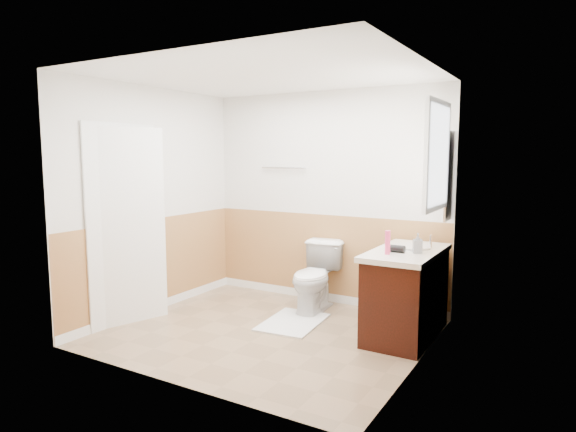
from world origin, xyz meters
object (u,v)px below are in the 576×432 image
Objects in this scene: toilet at (315,277)px; soap_dispenser at (418,243)px; vanity_cabinet at (406,296)px; bath_mat at (293,322)px; lotion_bottle at (388,243)px.

soap_dispenser is at bearing -20.84° from toilet.
toilet is 4.18× the size of soap_dispenser.
soap_dispenser is (0.12, -0.09, 0.54)m from vanity_cabinet.
bath_mat is (0.00, -0.50, -0.38)m from toilet.
lotion_bottle reaches higher than vanity_cabinet.
toilet is at bearing 151.73° from lotion_bottle.
vanity_cabinet is 5.93× the size of soap_dispenser.
bath_mat is 4.31× the size of soap_dispenser.
soap_dispenser reaches higher than bath_mat.
toilet reaches higher than bath_mat.
toilet is 1.16m from vanity_cabinet.
vanity_cabinet is (1.13, 0.24, 0.39)m from bath_mat.
lotion_bottle is at bearing -2.81° from bath_mat.
vanity_cabinet is (1.13, -0.26, 0.01)m from toilet.
soap_dispenser is (1.25, 0.16, 0.93)m from bath_mat.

